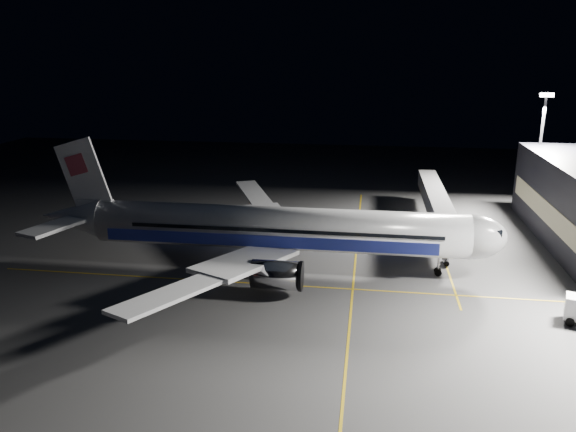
% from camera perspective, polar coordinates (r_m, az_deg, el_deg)
% --- Properties ---
extents(ground, '(200.00, 200.00, 0.00)m').
position_cam_1_polar(ground, '(74.44, -0.97, -5.13)').
color(ground, '#4C4C4F').
rests_on(ground, ground).
extents(guide_line_main, '(0.25, 80.00, 0.01)m').
position_cam_1_polar(guide_line_main, '(73.58, 6.77, -5.51)').
color(guide_line_main, gold).
rests_on(guide_line_main, ground).
extents(guide_line_cross, '(70.00, 0.25, 0.01)m').
position_cam_1_polar(guide_line_cross, '(68.98, -1.78, -6.95)').
color(guide_line_cross, gold).
rests_on(guide_line_cross, ground).
extents(guide_line_side, '(0.25, 40.00, 0.01)m').
position_cam_1_polar(guide_line_side, '(83.61, 15.26, -3.26)').
color(guide_line_side, gold).
rests_on(guide_line_side, ground).
extents(airliner, '(61.48, 54.22, 16.64)m').
position_cam_1_polar(airliner, '(72.86, -1.83, -1.31)').
color(airliner, silver).
rests_on(airliner, ground).
extents(jet_bridge, '(3.60, 34.40, 6.30)m').
position_cam_1_polar(jet_bridge, '(89.92, 14.91, 1.21)').
color(jet_bridge, '#B2B2B7').
rests_on(jet_bridge, ground).
extents(floodlight_mast_north, '(2.40, 0.68, 20.70)m').
position_cam_1_polar(floodlight_mast_north, '(105.34, 24.26, 6.84)').
color(floodlight_mast_north, '#59595E').
rests_on(floodlight_mast_north, ground).
extents(baggage_tug, '(2.85, 2.39, 1.91)m').
position_cam_1_polar(baggage_tug, '(89.46, -2.60, -0.78)').
color(baggage_tug, black).
rests_on(baggage_tug, ground).
extents(safety_cone_a, '(0.35, 0.35, 0.52)m').
position_cam_1_polar(safety_cone_a, '(78.82, -1.47, -3.67)').
color(safety_cone_a, '#DB3E09').
rests_on(safety_cone_a, ground).
extents(safety_cone_b, '(0.43, 0.43, 0.64)m').
position_cam_1_polar(safety_cone_b, '(86.06, 0.98, -1.86)').
color(safety_cone_b, '#DB3E09').
rests_on(safety_cone_b, ground).
extents(safety_cone_c, '(0.39, 0.39, 0.59)m').
position_cam_1_polar(safety_cone_c, '(82.29, -5.69, -2.84)').
color(safety_cone_c, '#DB3E09').
rests_on(safety_cone_c, ground).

